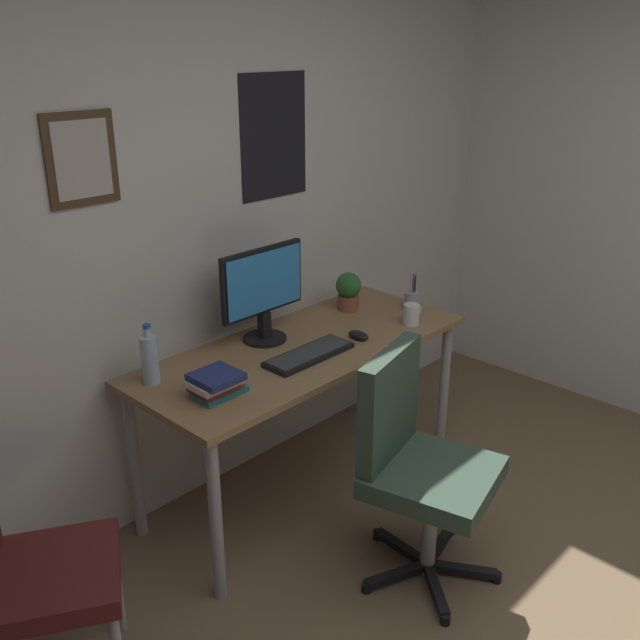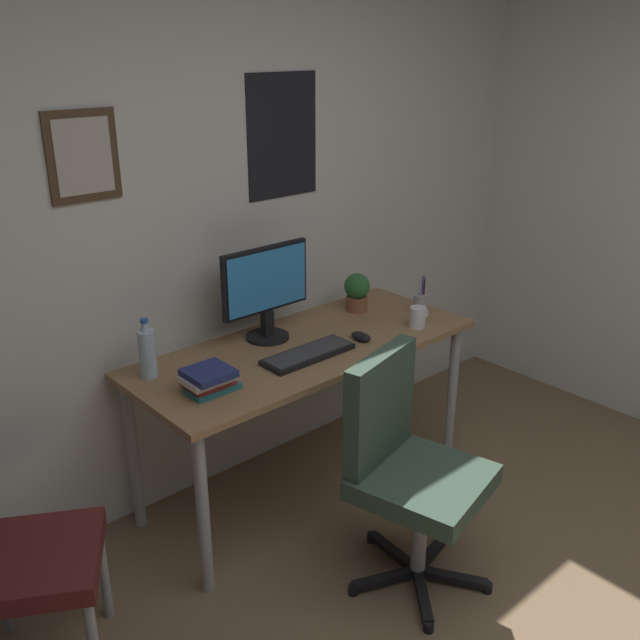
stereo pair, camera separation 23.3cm
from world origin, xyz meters
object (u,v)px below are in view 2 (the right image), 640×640
Objects in this scene: side_chair at (10,549)px; keyboard at (308,354)px; pen_cup at (420,302)px; office_chair at (406,461)px; computer_mouse at (361,336)px; water_bottle at (147,353)px; monitor at (266,289)px; coffee_mug_near at (418,317)px; potted_plant at (357,291)px; book_stack_left at (209,380)px.

keyboard is (1.34, 0.06, 0.27)m from side_chair.
pen_cup is at bearing 1.98° from keyboard.
side_chair is (-1.31, 0.54, -0.03)m from office_chair.
office_chair is at bearing -92.26° from keyboard.
computer_mouse is (0.30, -0.02, 0.01)m from keyboard.
computer_mouse is at bearing -173.83° from pen_cup.
side_chair is at bearing -154.24° from water_bottle.
water_bottle is at bearing 25.76° from side_chair.
monitor is at bearing 134.88° from computer_mouse.
side_chair is 2.13m from pen_cup.
water_bottle is (-0.60, 0.01, -0.13)m from monitor.
keyboard is 3.73× the size of coffee_mug_near.
potted_plant is 1.09m from book_stack_left.
side_chair is 1.66m from computer_mouse.
keyboard is at bearing -25.35° from water_bottle.
potted_plant is at bearing -1.31° from water_bottle.
side_chair is 7.59× the size of coffee_mug_near.
water_bottle reaches higher than keyboard.
side_chair is 4.38× the size of pen_cup.
coffee_mug_near reaches higher than keyboard.
keyboard is 0.50m from book_stack_left.
coffee_mug_near is 0.58× the size of pen_cup.
computer_mouse is at bearing -45.12° from monitor.
side_chair is at bearing -175.16° from book_stack_left.
computer_mouse reaches higher than keyboard.
side_chair reaches higher than computer_mouse.
keyboard is at bearing -0.95° from book_stack_left.
monitor is 0.62m from water_bottle.
monitor is at bearing 91.04° from keyboard.
office_chair reaches higher than book_stack_left.
book_stack_left is at bearing -179.18° from pen_cup.
water_bottle reaches higher than office_chair.
potted_plant is at bearing 100.12° from coffee_mug_near.
monitor is 3.99× the size of coffee_mug_near.
keyboard is at bearing 87.74° from office_chair.
office_chair is 3.76× the size of water_bottle.
book_stack_left reaches higher than keyboard.
book_stack_left is at bearing -151.13° from monitor.
monitor reaches higher than potted_plant.
coffee_mug_near is at bearing -142.73° from pen_cup.
computer_mouse is at bearing -2.32° from book_stack_left.
coffee_mug_near is (1.95, -0.03, 0.30)m from side_chair.
monitor reaches higher than office_chair.
computer_mouse is at bearing -131.37° from potted_plant.
office_chair is 1.42m from side_chair.
computer_mouse is 0.39m from potted_plant.
potted_plant reaches higher than coffee_mug_near.
office_chair is 1.00m from monitor.
office_chair is 1.09× the size of side_chair.
coffee_mug_near is (0.62, -0.37, -0.19)m from monitor.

